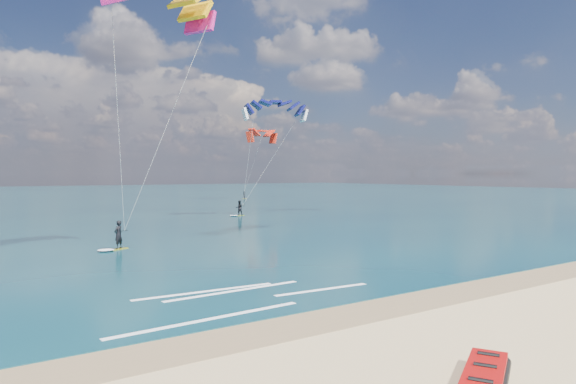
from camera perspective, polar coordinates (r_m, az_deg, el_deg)
name	(u,v)px	position (r m, az deg, el deg)	size (l,w,h in m)	color
ground	(47,227)	(50.91, -25.22, -3.52)	(320.00, 320.00, 0.00)	tan
wet_sand_strip	(260,332)	(15.99, -3.12, -15.29)	(320.00, 2.40, 0.01)	olive
kitesurfer_main	(141,101)	(31.85, -16.03, 9.65)	(7.71, 7.23, 16.98)	yellow
kitesurfer_far	(258,150)	(56.69, -3.32, 4.68)	(8.42, 6.48, 13.91)	#BAD820
shoreline_foam	(238,298)	(19.99, -5.57, -11.63)	(11.33, 4.28, 0.01)	white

